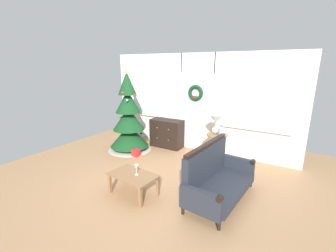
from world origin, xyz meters
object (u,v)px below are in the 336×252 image
(coffee_table, at_px, (133,177))
(gift_box, at_px, (136,153))
(table_lamp, at_px, (216,122))
(settee_sofa, at_px, (215,177))
(christmas_tree, at_px, (129,122))
(side_table, at_px, (217,143))
(wine_glass, at_px, (136,167))
(dresser_cabinet, at_px, (167,133))
(flower_vase, at_px, (221,131))

(coffee_table, bearing_deg, gift_box, 128.01)
(table_lamp, bearing_deg, settee_sofa, -68.96)
(christmas_tree, bearing_deg, gift_box, -32.12)
(christmas_tree, height_order, side_table, christmas_tree)
(side_table, xyz_separation_m, coffee_table, (-0.79, -2.05, -0.18))
(table_lamp, bearing_deg, wine_glass, -107.89)
(side_table, height_order, table_lamp, table_lamp)
(dresser_cabinet, bearing_deg, flower_vase, -13.99)
(table_lamp, xyz_separation_m, wine_glass, (-0.67, -2.06, -0.47))
(christmas_tree, bearing_deg, flower_vase, 7.41)
(gift_box, bearing_deg, settee_sofa, -17.13)
(settee_sofa, distance_m, coffee_table, 1.44)
(table_lamp, relative_size, flower_vase, 1.26)
(gift_box, bearing_deg, coffee_table, -51.99)
(gift_box, bearing_deg, table_lamp, 20.80)
(wine_glass, bearing_deg, christmas_tree, 134.07)
(christmas_tree, relative_size, gift_box, 12.09)
(side_table, bearing_deg, settee_sofa, -70.59)
(coffee_table, relative_size, gift_box, 4.95)
(side_table, height_order, flower_vase, flower_vase)
(dresser_cabinet, height_order, settee_sofa, settee_sofa)
(settee_sofa, height_order, side_table, settee_sofa)
(dresser_cabinet, distance_m, gift_box, 1.10)
(table_lamp, bearing_deg, flower_vase, -32.01)
(dresser_cabinet, xyz_separation_m, coffee_table, (0.79, -2.40, -0.06))
(settee_sofa, bearing_deg, table_lamp, 111.04)
(christmas_tree, distance_m, gift_box, 0.85)
(wine_glass, bearing_deg, dresser_cabinet, 109.69)
(settee_sofa, bearing_deg, dresser_cabinet, 139.89)
(coffee_table, bearing_deg, side_table, 68.83)
(side_table, relative_size, coffee_table, 0.80)
(wine_glass, bearing_deg, gift_box, 130.09)
(settee_sofa, xyz_separation_m, wine_glass, (-1.21, -0.64, 0.15))
(table_lamp, xyz_separation_m, flower_vase, (0.16, -0.10, -0.17))
(side_table, bearing_deg, flower_vase, -30.96)
(table_lamp, bearing_deg, christmas_tree, -169.61)
(dresser_cabinet, height_order, gift_box, dresser_cabinet)
(table_lamp, xyz_separation_m, coffee_table, (-0.73, -2.09, -0.67))
(side_table, distance_m, flower_vase, 0.34)
(flower_vase, bearing_deg, settee_sofa, -73.69)
(table_lamp, height_order, wine_glass, table_lamp)
(settee_sofa, height_order, gift_box, settee_sofa)
(gift_box, bearing_deg, flower_vase, 16.63)
(christmas_tree, distance_m, wine_glass, 2.31)
(dresser_cabinet, distance_m, table_lamp, 1.66)
(side_table, bearing_deg, wine_glass, -109.73)
(dresser_cabinet, bearing_deg, gift_box, -106.66)
(dresser_cabinet, xyz_separation_m, gift_box, (-0.30, -1.01, -0.30))
(christmas_tree, relative_size, settee_sofa, 1.32)
(flower_vase, distance_m, gift_box, 2.19)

